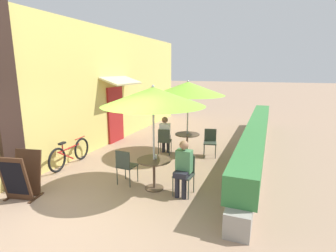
{
  "coord_description": "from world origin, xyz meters",
  "views": [
    {
      "loc": [
        3.11,
        -3.49,
        2.74
      ],
      "look_at": [
        0.15,
        4.01,
        1.0
      ],
      "focal_mm": 28.0,
      "sensor_mm": 36.0,
      "label": 1
    }
  ],
  "objects_px": {
    "patio_umbrella_mid": "(188,89)",
    "seated_patron_mid_left": "(165,134)",
    "patio_table_near": "(154,167)",
    "coffee_cup_near": "(155,157)",
    "patio_table_mid": "(187,140)",
    "menu_board": "(22,176)",
    "seated_patron_near_right": "(183,166)",
    "bicycle_leaning": "(70,154)",
    "patio_umbrella_near": "(153,97)",
    "cafe_chair_near_left": "(125,164)",
    "cafe_chair_mid_right": "(210,140)",
    "cafe_chair_near_right": "(185,171)",
    "cafe_chair_mid_left": "(164,139)"
  },
  "relations": [
    {
      "from": "patio_umbrella_near",
      "to": "seated_patron_mid_left",
      "type": "xyz_separation_m",
      "value": [
        -0.75,
        2.52,
        -1.48
      ]
    },
    {
      "from": "patio_umbrella_mid",
      "to": "menu_board",
      "type": "relative_size",
      "value": 2.39
    },
    {
      "from": "patio_umbrella_mid",
      "to": "menu_board",
      "type": "height_order",
      "value": "patio_umbrella_mid"
    },
    {
      "from": "seated_patron_near_right",
      "to": "bicycle_leaning",
      "type": "relative_size",
      "value": 0.71
    },
    {
      "from": "cafe_chair_near_right",
      "to": "patio_umbrella_mid",
      "type": "relative_size",
      "value": 0.36
    },
    {
      "from": "cafe_chair_near_left",
      "to": "bicycle_leaning",
      "type": "height_order",
      "value": "cafe_chair_near_left"
    },
    {
      "from": "cafe_chair_near_right",
      "to": "menu_board",
      "type": "relative_size",
      "value": 0.86
    },
    {
      "from": "patio_table_mid",
      "to": "seated_patron_mid_left",
      "type": "bearing_deg",
      "value": -171.02
    },
    {
      "from": "cafe_chair_mid_right",
      "to": "menu_board",
      "type": "relative_size",
      "value": 0.86
    },
    {
      "from": "patio_table_mid",
      "to": "patio_umbrella_mid",
      "type": "relative_size",
      "value": 0.33
    },
    {
      "from": "coffee_cup_near",
      "to": "patio_table_mid",
      "type": "distance_m",
      "value": 2.56
    },
    {
      "from": "seated_patron_near_right",
      "to": "patio_table_mid",
      "type": "relative_size",
      "value": 1.59
    },
    {
      "from": "cafe_chair_near_right",
      "to": "seated_patron_mid_left",
      "type": "distance_m",
      "value": 2.89
    },
    {
      "from": "bicycle_leaning",
      "to": "patio_umbrella_near",
      "type": "bearing_deg",
      "value": -13.94
    },
    {
      "from": "patio_umbrella_mid",
      "to": "seated_patron_mid_left",
      "type": "distance_m",
      "value": 1.65
    },
    {
      "from": "cafe_chair_near_left",
      "to": "cafe_chair_near_right",
      "type": "distance_m",
      "value": 1.47
    },
    {
      "from": "patio_table_near",
      "to": "patio_umbrella_near",
      "type": "xyz_separation_m",
      "value": [
        0.0,
        0.0,
        1.64
      ]
    },
    {
      "from": "menu_board",
      "to": "bicycle_leaning",
      "type": "bearing_deg",
      "value": 90.66
    },
    {
      "from": "cafe_chair_near_left",
      "to": "coffee_cup_near",
      "type": "bearing_deg",
      "value": 12.69
    },
    {
      "from": "seated_patron_near_right",
      "to": "seated_patron_mid_left",
      "type": "bearing_deg",
      "value": -57.6
    },
    {
      "from": "cafe_chair_near_right",
      "to": "cafe_chair_mid_left",
      "type": "xyz_separation_m",
      "value": [
        -1.46,
        2.36,
        0.0
      ]
    },
    {
      "from": "patio_table_near",
      "to": "patio_umbrella_near",
      "type": "bearing_deg",
      "value": 63.43
    },
    {
      "from": "patio_umbrella_near",
      "to": "menu_board",
      "type": "height_order",
      "value": "patio_umbrella_near"
    },
    {
      "from": "cafe_chair_near_right",
      "to": "seated_patron_mid_left",
      "type": "bearing_deg",
      "value": -56.41
    },
    {
      "from": "cafe_chair_near_left",
      "to": "patio_umbrella_mid",
      "type": "relative_size",
      "value": 0.36
    },
    {
      "from": "cafe_chair_mid_right",
      "to": "cafe_chair_mid_left",
      "type": "bearing_deg",
      "value": 5.95
    },
    {
      "from": "patio_table_near",
      "to": "bicycle_leaning",
      "type": "height_order",
      "value": "bicycle_leaning"
    },
    {
      "from": "cafe_chair_near_right",
      "to": "cafe_chair_mid_left",
      "type": "relative_size",
      "value": 1.0
    },
    {
      "from": "menu_board",
      "to": "cafe_chair_mid_left",
      "type": "bearing_deg",
      "value": 53.67
    },
    {
      "from": "seated_patron_near_right",
      "to": "cafe_chair_mid_right",
      "type": "xyz_separation_m",
      "value": [
        -0.05,
        2.92,
        -0.17
      ]
    },
    {
      "from": "patio_table_mid",
      "to": "bicycle_leaning",
      "type": "relative_size",
      "value": 0.45
    },
    {
      "from": "patio_umbrella_mid",
      "to": "cafe_chair_mid_left",
      "type": "height_order",
      "value": "patio_umbrella_mid"
    },
    {
      "from": "cafe_chair_mid_left",
      "to": "menu_board",
      "type": "xyz_separation_m",
      "value": [
        -1.75,
        -3.86,
        -0.02
      ]
    },
    {
      "from": "patio_umbrella_near",
      "to": "menu_board",
      "type": "xyz_separation_m",
      "value": [
        -2.47,
        -1.45,
        -1.66
      ]
    },
    {
      "from": "cafe_chair_near_right",
      "to": "cafe_chair_mid_right",
      "type": "bearing_deg",
      "value": -86.21
    },
    {
      "from": "patio_umbrella_mid",
      "to": "bicycle_leaning",
      "type": "bearing_deg",
      "value": -143.54
    },
    {
      "from": "patio_umbrella_mid",
      "to": "patio_table_mid",
      "type": "bearing_deg",
      "value": 180.0
    },
    {
      "from": "cafe_chair_near_right",
      "to": "cafe_chair_mid_right",
      "type": "xyz_separation_m",
      "value": [
        -0.06,
        2.81,
        0.0
      ]
    },
    {
      "from": "cafe_chair_near_left",
      "to": "seated_patron_near_right",
      "type": "relative_size",
      "value": 0.7
    },
    {
      "from": "patio_table_near",
      "to": "menu_board",
      "type": "relative_size",
      "value": 0.78
    },
    {
      "from": "patio_umbrella_near",
      "to": "patio_umbrella_mid",
      "type": "xyz_separation_m",
      "value": [
        -0.02,
        2.63,
        0.0
      ]
    },
    {
      "from": "patio_table_near",
      "to": "coffee_cup_near",
      "type": "height_order",
      "value": "coffee_cup_near"
    },
    {
      "from": "patio_table_near",
      "to": "coffee_cup_near",
      "type": "bearing_deg",
      "value": 89.72
    },
    {
      "from": "cafe_chair_near_left",
      "to": "cafe_chair_mid_left",
      "type": "height_order",
      "value": "same"
    },
    {
      "from": "patio_umbrella_near",
      "to": "patio_table_mid",
      "type": "xyz_separation_m",
      "value": [
        -0.02,
        2.63,
        -1.64
      ]
    },
    {
      "from": "patio_table_near",
      "to": "patio_table_mid",
      "type": "distance_m",
      "value": 2.63
    },
    {
      "from": "patio_table_near",
      "to": "cafe_chair_near_left",
      "type": "height_order",
      "value": "cafe_chair_near_left"
    },
    {
      "from": "seated_patron_near_right",
      "to": "patio_umbrella_mid",
      "type": "xyz_separation_m",
      "value": [
        -0.76,
        2.7,
        1.48
      ]
    },
    {
      "from": "patio_umbrella_mid",
      "to": "seated_patron_mid_left",
      "type": "height_order",
      "value": "patio_umbrella_mid"
    },
    {
      "from": "patio_table_near",
      "to": "cafe_chair_mid_left",
      "type": "xyz_separation_m",
      "value": [
        -0.73,
        2.41,
        -0.01
      ]
    }
  ]
}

